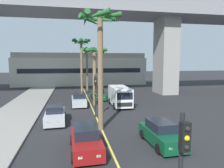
% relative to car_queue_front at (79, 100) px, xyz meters
% --- Properties ---
extents(lane_stripe_center, '(0.14, 56.00, 0.01)m').
position_rel_car_queue_front_xyz_m(lane_stripe_center, '(1.47, -3.77, -0.72)').
color(lane_stripe_center, '#DBCC4C').
rests_on(lane_stripe_center, ground).
extents(bridge_overpass, '(81.49, 8.00, 16.80)m').
position_rel_car_queue_front_xyz_m(bridge_overpass, '(2.60, 7.37, 12.63)').
color(bridge_overpass, gray).
rests_on(bridge_overpass, ground).
extents(pier_building_backdrop, '(29.80, 8.04, 7.42)m').
position_rel_car_queue_front_xyz_m(pier_building_backdrop, '(1.47, 24.31, 2.93)').
color(pier_building_backdrop, beige).
rests_on(pier_building_backdrop, ground).
extents(car_queue_front, '(1.86, 4.11, 1.56)m').
position_rel_car_queue_front_xyz_m(car_queue_front, '(0.00, 0.00, 0.00)').
color(car_queue_front, '#B7BABF').
rests_on(car_queue_front, ground).
extents(car_queue_second, '(1.90, 4.14, 1.56)m').
position_rel_car_queue_front_xyz_m(car_queue_second, '(-0.06, -13.36, 0.00)').
color(car_queue_second, maroon).
rests_on(car_queue_second, ground).
extents(car_queue_third, '(1.88, 4.12, 1.56)m').
position_rel_car_queue_front_xyz_m(car_queue_third, '(2.89, 3.69, 0.00)').
color(car_queue_third, '#0C4728').
rests_on(car_queue_third, ground).
extents(car_queue_fourth, '(1.94, 4.16, 1.56)m').
position_rel_car_queue_front_xyz_m(car_queue_fourth, '(4.92, -13.22, 0.00)').
color(car_queue_fourth, '#0C4728').
rests_on(car_queue_fourth, ground).
extents(car_queue_fifth, '(1.94, 4.15, 1.56)m').
position_rel_car_queue_front_xyz_m(car_queue_fifth, '(-2.36, -6.80, 0.00)').
color(car_queue_fifth, '#B7BABF').
rests_on(car_queue_fifth, ground).
extents(delivery_van, '(2.20, 5.27, 2.36)m').
position_rel_car_queue_front_xyz_m(delivery_van, '(4.93, -1.20, 0.57)').
color(delivery_van, white).
rests_on(delivery_van, ground).
extents(traffic_light_median_far, '(0.24, 0.37, 4.20)m').
position_rel_car_queue_front_xyz_m(traffic_light_median_far, '(1.41, -5.77, 1.99)').
color(traffic_light_median_far, black).
rests_on(traffic_light_median_far, ground).
extents(palm_tree_near_median, '(3.31, 3.32, 7.24)m').
position_rel_car_queue_front_xyz_m(palm_tree_near_median, '(1.98, 0.01, 5.08)').
color(palm_tree_near_median, brown).
rests_on(palm_tree_near_median, ground).
extents(palm_tree_mid_median, '(2.53, 2.69, 8.16)m').
position_rel_car_queue_front_xyz_m(palm_tree_mid_median, '(2.03, 13.31, 5.77)').
color(palm_tree_mid_median, brown).
rests_on(palm_tree_mid_median, ground).
extents(palm_tree_far_median, '(3.37, 3.45, 9.33)m').
position_rel_car_queue_front_xyz_m(palm_tree_far_median, '(1.41, -9.45, 6.46)').
color(palm_tree_far_median, brown).
rests_on(palm_tree_far_median, ground).
extents(palm_tree_farthest_median, '(3.00, 3.04, 9.13)m').
position_rel_car_queue_front_xyz_m(palm_tree_farthest_median, '(0.80, 8.28, 6.68)').
color(palm_tree_farthest_median, brown).
rests_on(palm_tree_farthest_median, ground).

